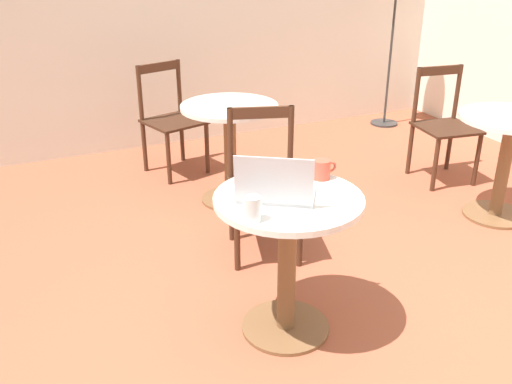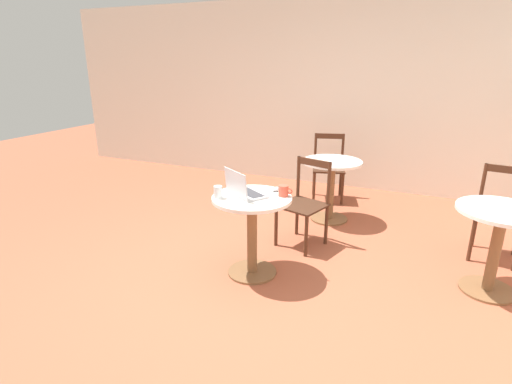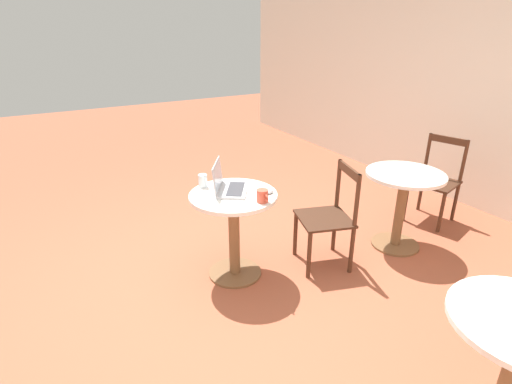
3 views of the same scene
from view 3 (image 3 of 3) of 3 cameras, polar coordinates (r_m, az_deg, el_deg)
ground_plane at (r=3.39m, az=-6.54°, el=-12.38°), size 16.00×16.00×0.00m
wall_back at (r=5.01m, az=29.89°, el=13.13°), size 9.40×0.06×2.70m
cafe_table_near at (r=3.19m, az=-3.19°, el=-3.80°), size 0.69×0.69×0.73m
cafe_table_far at (r=3.85m, az=20.18°, el=-0.42°), size 0.69×0.69×0.73m
chair_near_back at (r=3.43m, az=10.41°, el=-3.59°), size 0.53×0.53×0.88m
chair_far_back at (r=4.56m, az=24.32°, el=1.49°), size 0.52×0.52×0.88m
laptop at (r=3.14m, az=-4.01°, el=0.97°), size 0.42×0.39×0.24m
mouse at (r=3.09m, az=1.67°, el=0.03°), size 0.06×0.10×0.03m
mug at (r=2.94m, az=0.93°, el=-0.57°), size 0.13×0.09×0.10m
drinking_glass at (r=3.23m, az=-7.61°, el=1.59°), size 0.07×0.07×0.11m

